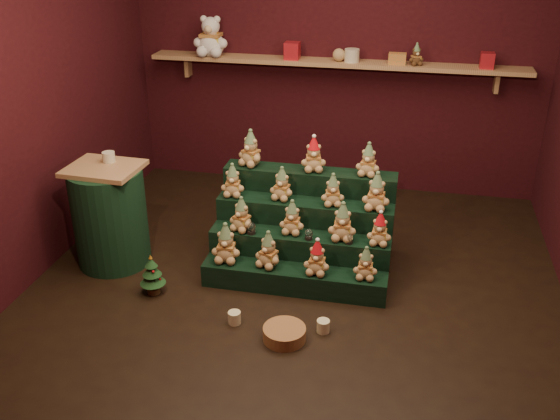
% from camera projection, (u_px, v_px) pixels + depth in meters
% --- Properties ---
extents(ground, '(4.00, 4.00, 0.00)m').
position_uv_depth(ground, '(296.00, 283.00, 4.84)').
color(ground, black).
rests_on(ground, ground).
extents(back_wall, '(4.00, 0.10, 2.80)m').
position_uv_depth(back_wall, '(338.00, 48.00, 6.03)').
color(back_wall, black).
rests_on(back_wall, ground).
extents(front_wall, '(4.00, 0.10, 2.80)m').
position_uv_depth(front_wall, '(202.00, 256.00, 2.42)').
color(front_wall, black).
rests_on(front_wall, ground).
extents(left_wall, '(0.10, 4.00, 2.80)m').
position_uv_depth(left_wall, '(27.00, 91.00, 4.61)').
color(left_wall, black).
rests_on(left_wall, ground).
extents(back_shelf, '(3.60, 0.26, 0.24)m').
position_uv_depth(back_shelf, '(335.00, 63.00, 5.92)').
color(back_shelf, tan).
rests_on(back_shelf, ground).
extents(riser_tier_front, '(1.40, 0.22, 0.18)m').
position_uv_depth(riser_tier_front, '(294.00, 279.00, 4.71)').
color(riser_tier_front, black).
rests_on(riser_tier_front, ground).
extents(riser_tier_midfront, '(1.40, 0.22, 0.36)m').
position_uv_depth(riser_tier_midfront, '(299.00, 255.00, 4.87)').
color(riser_tier_midfront, black).
rests_on(riser_tier_midfront, ground).
extents(riser_tier_midback, '(1.40, 0.22, 0.54)m').
position_uv_depth(riser_tier_midback, '(304.00, 232.00, 5.02)').
color(riser_tier_midback, black).
rests_on(riser_tier_midback, ground).
extents(riser_tier_back, '(1.40, 0.22, 0.72)m').
position_uv_depth(riser_tier_back, '(309.00, 210.00, 5.18)').
color(riser_tier_back, black).
rests_on(riser_tier_back, ground).
extents(teddy_0, '(0.23, 0.21, 0.31)m').
position_uv_depth(teddy_0, '(226.00, 243.00, 4.72)').
color(teddy_0, tan).
rests_on(teddy_0, riser_tier_front).
extents(teddy_1, '(0.25, 0.24, 0.28)m').
position_uv_depth(teddy_1, '(268.00, 250.00, 4.66)').
color(teddy_1, tan).
rests_on(teddy_1, riser_tier_front).
extents(teddy_2, '(0.20, 0.19, 0.27)m').
position_uv_depth(teddy_2, '(317.00, 257.00, 4.57)').
color(teddy_2, tan).
rests_on(teddy_2, riser_tier_front).
extents(teddy_3, '(0.18, 0.17, 0.25)m').
position_uv_depth(teddy_3, '(366.00, 263.00, 4.52)').
color(teddy_3, tan).
rests_on(teddy_3, riser_tier_front).
extents(teddy_4, '(0.24, 0.23, 0.27)m').
position_uv_depth(teddy_4, '(242.00, 214.00, 4.80)').
color(teddy_4, tan).
rests_on(teddy_4, riser_tier_midfront).
extents(teddy_5, '(0.19, 0.18, 0.27)m').
position_uv_depth(teddy_5, '(292.00, 217.00, 4.76)').
color(teddy_5, tan).
rests_on(teddy_5, riser_tier_midfront).
extents(teddy_6, '(0.22, 0.20, 0.29)m').
position_uv_depth(teddy_6, '(343.00, 222.00, 4.66)').
color(teddy_6, tan).
rests_on(teddy_6, riser_tier_midfront).
extents(teddy_7, '(0.19, 0.17, 0.25)m').
position_uv_depth(teddy_7, '(380.00, 229.00, 4.60)').
color(teddy_7, tan).
rests_on(teddy_7, riser_tier_midfront).
extents(teddy_8, '(0.20, 0.18, 0.26)m').
position_uv_depth(teddy_8, '(233.00, 180.00, 4.95)').
color(teddy_8, tan).
rests_on(teddy_8, riser_tier_midback).
extents(teddy_9, '(0.21, 0.20, 0.26)m').
position_uv_depth(teddy_9, '(282.00, 184.00, 4.89)').
color(teddy_9, tan).
rests_on(teddy_9, riser_tier_midback).
extents(teddy_10, '(0.21, 0.20, 0.25)m').
position_uv_depth(teddy_10, '(333.00, 190.00, 4.80)').
color(teddy_10, tan).
rests_on(teddy_10, riser_tier_midback).
extents(teddy_11, '(0.22, 0.21, 0.29)m').
position_uv_depth(teddy_11, '(377.00, 192.00, 4.72)').
color(teddy_11, tan).
rests_on(teddy_11, riser_tier_midback).
extents(teddy_12, '(0.27, 0.26, 0.29)m').
position_uv_depth(teddy_12, '(251.00, 148.00, 5.05)').
color(teddy_12, tan).
rests_on(teddy_12, riser_tier_back).
extents(teddy_13, '(0.23, 0.22, 0.28)m').
position_uv_depth(teddy_13, '(314.00, 154.00, 4.95)').
color(teddy_13, tan).
rests_on(teddy_13, riser_tier_back).
extents(teddy_14, '(0.21, 0.19, 0.26)m').
position_uv_depth(teddy_14, '(368.00, 160.00, 4.87)').
color(teddy_14, tan).
rests_on(teddy_14, riser_tier_back).
extents(snow_globe_a, '(0.07, 0.07, 0.09)m').
position_uv_depth(snow_globe_a, '(251.00, 228.00, 4.79)').
color(snow_globe_a, black).
rests_on(snow_globe_a, riser_tier_midfront).
extents(snow_globe_b, '(0.06, 0.06, 0.08)m').
position_uv_depth(snow_globe_b, '(309.00, 234.00, 4.70)').
color(snow_globe_b, black).
rests_on(snow_globe_b, riser_tier_midfront).
extents(snow_globe_c, '(0.06, 0.06, 0.08)m').
position_uv_depth(snow_globe_c, '(349.00, 239.00, 4.65)').
color(snow_globe_c, black).
rests_on(snow_globe_c, riser_tier_midfront).
extents(side_table, '(0.58, 0.58, 0.84)m').
position_uv_depth(side_table, '(110.00, 216.00, 4.96)').
color(side_table, tan).
rests_on(side_table, ground).
extents(table_ornament, '(0.10, 0.10, 0.08)m').
position_uv_depth(table_ornament, '(109.00, 157.00, 4.85)').
color(table_ornament, beige).
rests_on(table_ornament, side_table).
extents(mini_christmas_tree, '(0.19, 0.19, 0.33)m').
position_uv_depth(mini_christmas_tree, '(152.00, 275.00, 4.65)').
color(mini_christmas_tree, '#402E17').
rests_on(mini_christmas_tree, ground).
extents(mug_left, '(0.09, 0.09, 0.09)m').
position_uv_depth(mug_left, '(234.00, 318.00, 4.35)').
color(mug_left, beige).
rests_on(mug_left, ground).
extents(mug_right, '(0.09, 0.09, 0.09)m').
position_uv_depth(mug_right, '(323.00, 326.00, 4.26)').
color(mug_right, beige).
rests_on(mug_right, ground).
extents(wicker_basket, '(0.39, 0.39, 0.09)m').
position_uv_depth(wicker_basket, '(284.00, 334.00, 4.19)').
color(wicker_basket, '#98643D').
rests_on(wicker_basket, ground).
extents(white_bear, '(0.35, 0.31, 0.48)m').
position_uv_depth(white_bear, '(211.00, 31.00, 6.00)').
color(white_bear, white).
rests_on(white_bear, back_shelf).
extents(brown_bear, '(0.18, 0.17, 0.19)m').
position_uv_depth(brown_bear, '(416.00, 55.00, 5.70)').
color(brown_bear, '#4E341A').
rests_on(brown_bear, back_shelf).
extents(gift_tin_red_a, '(0.14, 0.14, 0.16)m').
position_uv_depth(gift_tin_red_a, '(292.00, 51.00, 5.93)').
color(gift_tin_red_a, '#B41B25').
rests_on(gift_tin_red_a, back_shelf).
extents(gift_tin_cream, '(0.14, 0.14, 0.12)m').
position_uv_depth(gift_tin_cream, '(352.00, 55.00, 5.83)').
color(gift_tin_cream, beige).
rests_on(gift_tin_cream, back_shelf).
extents(gift_tin_red_b, '(0.12, 0.12, 0.14)m').
position_uv_depth(gift_tin_red_b, '(487.00, 60.00, 5.60)').
color(gift_tin_red_b, '#B41B25').
rests_on(gift_tin_red_b, back_shelf).
extents(shelf_plush_ball, '(0.12, 0.12, 0.12)m').
position_uv_depth(shelf_plush_ball, '(339.00, 55.00, 5.85)').
color(shelf_plush_ball, tan).
rests_on(shelf_plush_ball, back_shelf).
extents(scarf_gift_box, '(0.16, 0.10, 0.10)m').
position_uv_depth(scarf_gift_box, '(397.00, 59.00, 5.76)').
color(scarf_gift_box, orange).
rests_on(scarf_gift_box, back_shelf).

